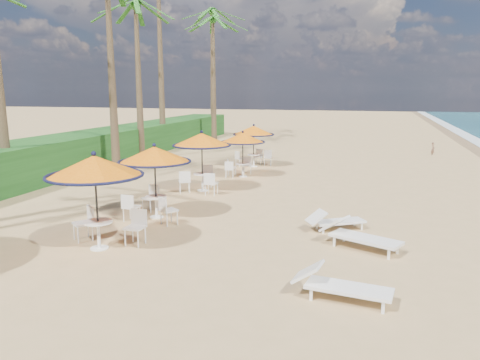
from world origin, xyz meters
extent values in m
plane|color=tan|center=(0.00, 0.00, 0.00)|extent=(160.00, 160.00, 0.00)
cube|color=#194716|center=(-13.50, 11.00, 0.90)|extent=(3.00, 40.00, 1.80)
cylinder|color=black|center=(-5.45, -0.08, 1.25)|extent=(0.05, 0.05, 2.50)
cone|color=orange|center=(-5.45, -0.08, 2.22)|extent=(2.50, 2.50, 0.54)
torus|color=black|center=(-5.45, -0.08, 1.97)|extent=(2.50, 2.50, 0.08)
sphere|color=black|center=(-5.45, -0.08, 2.54)|extent=(0.13, 0.13, 0.13)
cylinder|color=white|center=(-5.45, -0.08, 0.74)|extent=(0.76, 0.76, 0.04)
cylinder|color=white|center=(-5.45, -0.08, 0.38)|extent=(0.09, 0.09, 0.76)
cylinder|color=black|center=(-5.34, 3.12, 1.18)|extent=(0.05, 0.05, 2.35)
cone|color=orange|center=(-5.34, 3.12, 2.10)|extent=(2.35, 2.35, 0.51)
torus|color=black|center=(-5.34, 3.12, 1.86)|extent=(2.35, 2.35, 0.07)
sphere|color=black|center=(-5.34, 3.12, 2.39)|extent=(0.12, 0.12, 0.12)
cylinder|color=white|center=(-5.34, 3.12, 0.69)|extent=(0.72, 0.72, 0.04)
cylinder|color=white|center=(-5.34, 3.12, 0.36)|extent=(0.08, 0.08, 0.72)
cylinder|color=black|center=(-5.32, 7.36, 1.20)|extent=(0.05, 0.05, 2.40)
cone|color=orange|center=(-5.32, 7.36, 2.14)|extent=(2.40, 2.40, 0.52)
torus|color=black|center=(-5.32, 7.36, 1.90)|extent=(2.40, 2.40, 0.07)
sphere|color=black|center=(-5.32, 7.36, 2.44)|extent=(0.13, 0.13, 0.13)
cylinder|color=white|center=(-5.32, 7.36, 0.71)|extent=(0.73, 0.73, 0.04)
cylinder|color=white|center=(-5.32, 7.36, 0.36)|extent=(0.08, 0.08, 0.73)
cylinder|color=black|center=(-4.56, 10.82, 1.06)|extent=(0.05, 0.05, 2.12)
cone|color=orange|center=(-4.56, 10.82, 1.89)|extent=(2.12, 2.12, 0.46)
torus|color=black|center=(-4.56, 10.82, 1.67)|extent=(2.12, 2.12, 0.06)
sphere|color=black|center=(-4.56, 10.82, 2.15)|extent=(0.11, 0.11, 0.11)
cylinder|color=white|center=(-4.56, 10.82, 0.63)|extent=(0.64, 0.64, 0.04)
cylinder|color=white|center=(-4.56, 10.82, 0.32)|extent=(0.07, 0.07, 0.64)
cylinder|color=black|center=(-4.79, 13.81, 1.11)|extent=(0.05, 0.05, 2.21)
cone|color=orange|center=(-4.79, 13.81, 1.97)|extent=(2.21, 2.21, 0.48)
torus|color=black|center=(-4.79, 13.81, 1.75)|extent=(2.21, 2.21, 0.07)
sphere|color=black|center=(-4.79, 13.81, 2.25)|extent=(0.12, 0.12, 0.12)
cylinder|color=white|center=(-4.79, 13.81, 0.65)|extent=(0.67, 0.67, 0.04)
cylinder|color=white|center=(-4.79, 13.81, 0.34)|extent=(0.08, 0.08, 0.67)
cube|color=white|center=(1.06, -1.45, 0.28)|extent=(1.75, 0.84, 0.07)
cube|color=white|center=(0.23, -1.34, 0.50)|extent=(0.64, 0.69, 0.42)
cube|color=white|center=(1.06, -1.45, 0.12)|extent=(0.06, 0.06, 0.24)
cube|color=white|center=(1.31, 1.77, 0.30)|extent=(1.96, 1.38, 0.08)
cube|color=white|center=(0.47, 2.15, 0.54)|extent=(0.84, 0.87, 0.46)
cube|color=white|center=(1.31, 1.77, 0.13)|extent=(0.07, 0.07, 0.26)
cube|color=white|center=(0.53, 3.41, 0.25)|extent=(1.59, 1.27, 0.06)
cube|color=white|center=(-0.12, 3.01, 0.45)|extent=(0.72, 0.74, 0.38)
cube|color=white|center=(0.53, 3.41, 0.11)|extent=(0.05, 0.05, 0.22)
cone|color=brown|center=(-10.80, 9.89, 4.64)|extent=(0.44, 0.44, 9.29)
cone|color=brown|center=(-11.95, 14.71, 4.38)|extent=(0.44, 0.44, 8.76)
sphere|color=#225A19|center=(-11.95, 14.71, 8.76)|extent=(0.56, 0.56, 0.56)
cone|color=brown|center=(-12.35, 18.58, 5.75)|extent=(0.44, 0.44, 11.50)
cone|color=brown|center=(-10.54, 23.94, 4.57)|extent=(0.44, 0.44, 9.14)
sphere|color=#225A19|center=(-10.54, 23.94, 9.14)|extent=(0.56, 0.56, 0.56)
cone|color=brown|center=(-11.95, 27.72, 5.17)|extent=(0.44, 0.44, 10.33)
sphere|color=#225A19|center=(-11.95, 27.72, 10.33)|extent=(0.56, 0.56, 0.56)
imported|color=brown|center=(5.03, 21.21, 0.44)|extent=(0.29, 0.36, 0.88)
camera|label=1|loc=(1.37, -10.37, 4.17)|focal=35.00mm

